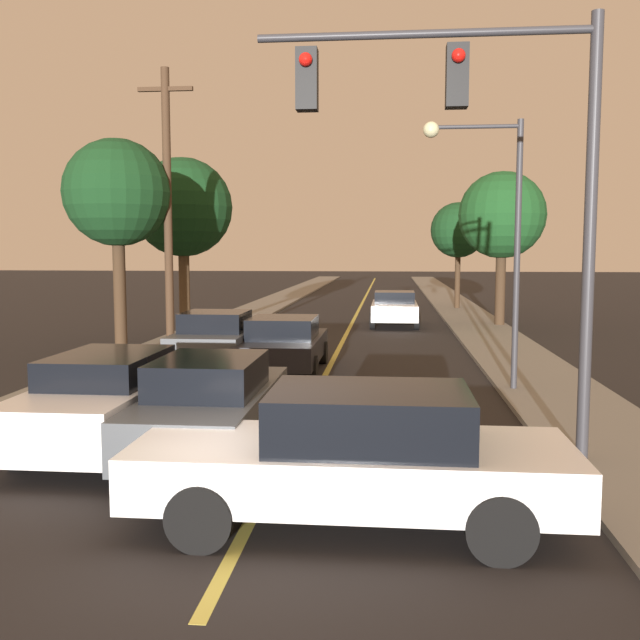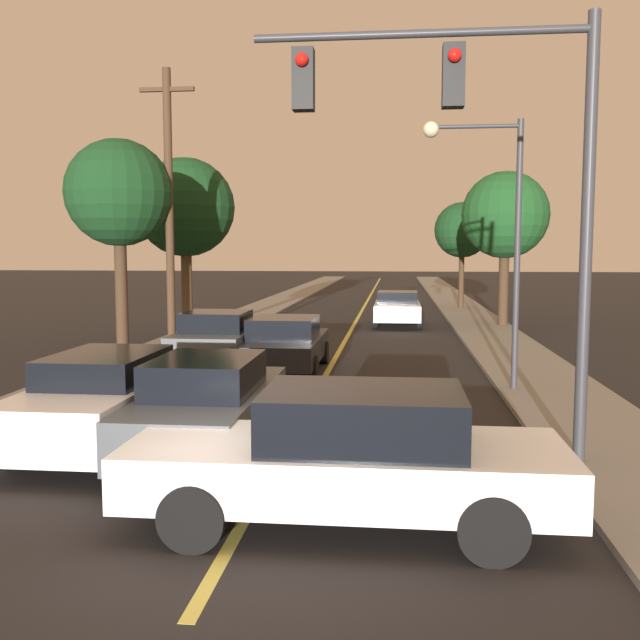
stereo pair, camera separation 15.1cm
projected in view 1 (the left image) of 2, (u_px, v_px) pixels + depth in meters
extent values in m
plane|color=black|center=(243.00, 535.00, 8.21)|extent=(200.00, 200.00, 0.00)
cube|color=black|center=(362.00, 303.00, 43.86)|extent=(8.32, 80.00, 0.01)
cube|color=#D1C14C|center=(362.00, 303.00, 43.86)|extent=(0.16, 76.00, 0.00)
cube|color=gray|center=(276.00, 301.00, 44.38)|extent=(2.50, 80.00, 0.12)
cube|color=gray|center=(451.00, 303.00, 43.34)|extent=(2.50, 80.00, 0.12)
cube|color=#474C51|center=(212.00, 413.00, 11.43)|extent=(1.76, 4.64, 0.75)
cube|color=black|center=(209.00, 375.00, 11.19)|extent=(1.55, 2.09, 0.55)
cylinder|color=black|center=(187.00, 414.00, 12.97)|extent=(0.22, 0.60, 0.60)
cylinder|color=black|center=(278.00, 416.00, 12.81)|extent=(0.22, 0.60, 0.60)
cylinder|color=black|center=(130.00, 460.00, 10.13)|extent=(0.22, 0.60, 0.60)
cylinder|color=black|center=(246.00, 463.00, 9.97)|extent=(0.22, 0.60, 0.60)
cube|color=black|center=(284.00, 348.00, 19.21)|extent=(1.96, 4.44, 0.61)
cube|color=black|center=(283.00, 327.00, 18.97)|extent=(1.72, 2.00, 0.55)
cylinder|color=black|center=(260.00, 352.00, 20.69)|extent=(0.22, 0.65, 0.65)
cylinder|color=black|center=(323.00, 353.00, 20.51)|extent=(0.22, 0.65, 0.65)
cylinder|color=black|center=(240.00, 367.00, 17.96)|extent=(0.22, 0.65, 0.65)
cylinder|color=black|center=(313.00, 368.00, 17.78)|extent=(0.22, 0.65, 0.65)
cube|color=white|center=(114.00, 401.00, 12.09)|extent=(1.79, 5.15, 0.80)
cube|color=black|center=(108.00, 367.00, 11.83)|extent=(1.58, 2.32, 0.46)
cylinder|color=black|center=(104.00, 403.00, 13.80)|extent=(0.22, 0.63, 0.63)
cylinder|color=black|center=(190.00, 405.00, 13.63)|extent=(0.22, 0.63, 0.63)
cylinder|color=black|center=(19.00, 449.00, 10.63)|extent=(0.22, 0.63, 0.63)
cylinder|color=black|center=(129.00, 452.00, 10.47)|extent=(0.22, 0.63, 0.63)
cube|color=#474C51|center=(217.00, 345.00, 19.33)|extent=(1.88, 3.89, 0.80)
cube|color=black|center=(215.00, 321.00, 19.11)|extent=(1.66, 1.75, 0.52)
cylinder|color=black|center=(197.00, 353.00, 20.65)|extent=(0.22, 0.61, 0.61)
cylinder|color=black|center=(258.00, 353.00, 20.47)|extent=(0.22, 0.61, 0.61)
cylinder|color=black|center=(172.00, 366.00, 18.26)|extent=(0.22, 0.61, 0.61)
cylinder|color=black|center=(241.00, 367.00, 18.09)|extent=(0.22, 0.61, 0.61)
cube|color=white|center=(394.00, 311.00, 30.47)|extent=(1.90, 4.03, 0.66)
cube|color=black|center=(394.00, 297.00, 30.57)|extent=(1.68, 1.82, 0.48)
cylinder|color=black|center=(417.00, 321.00, 29.17)|extent=(0.22, 0.69, 0.69)
cylinder|color=black|center=(372.00, 321.00, 29.35)|extent=(0.22, 0.69, 0.69)
cylinder|color=black|center=(415.00, 316.00, 31.65)|extent=(0.22, 0.69, 0.69)
cylinder|color=black|center=(374.00, 315.00, 31.82)|extent=(0.22, 0.69, 0.69)
cube|color=white|center=(352.00, 469.00, 8.45)|extent=(5.18, 1.95, 0.63)
cube|color=black|center=(370.00, 416.00, 8.37)|extent=(2.33, 1.72, 0.64)
cylinder|color=black|center=(200.00, 519.00, 7.72)|extent=(0.75, 0.22, 0.75)
cylinder|color=black|center=(236.00, 467.00, 9.56)|extent=(0.75, 0.22, 0.75)
cylinder|color=black|center=(501.00, 530.00, 7.41)|extent=(0.75, 0.22, 0.75)
cylinder|color=black|center=(479.00, 474.00, 9.25)|extent=(0.75, 0.22, 0.75)
cylinder|color=#333338|center=(589.00, 242.00, 10.41)|extent=(0.18, 0.18, 6.53)
cylinder|color=#333338|center=(424.00, 34.00, 10.35)|extent=(4.89, 0.12, 0.12)
cube|color=black|center=(457.00, 76.00, 10.36)|extent=(0.32, 0.28, 0.90)
sphere|color=red|center=(459.00, 55.00, 10.16)|extent=(0.20, 0.20, 0.20)
cube|color=black|center=(307.00, 80.00, 10.57)|extent=(0.32, 0.28, 0.90)
sphere|color=red|center=(306.00, 59.00, 10.37)|extent=(0.20, 0.20, 0.20)
cylinder|color=#333338|center=(517.00, 256.00, 16.03)|extent=(0.14, 0.14, 6.04)
cylinder|color=#333338|center=(476.00, 127.00, 15.84)|extent=(1.96, 0.09, 0.09)
sphere|color=beige|center=(431.00, 130.00, 15.94)|extent=(0.36, 0.36, 0.36)
cylinder|color=#422D1E|center=(168.00, 215.00, 20.60)|extent=(0.24, 0.24, 8.31)
cube|color=#422D1E|center=(165.00, 89.00, 20.25)|extent=(1.60, 0.12, 0.12)
cylinder|color=#3D2B1C|center=(120.00, 295.00, 20.68)|extent=(0.36, 0.36, 3.71)
sphere|color=#143819|center=(117.00, 193.00, 20.40)|extent=(3.07, 3.07, 3.07)
cylinder|color=#4C3823|center=(184.00, 289.00, 26.07)|extent=(0.39, 0.39, 3.44)
sphere|color=#143819|center=(183.00, 207.00, 25.78)|extent=(3.57, 3.57, 3.57)
cylinder|color=#3D2B1C|center=(500.00, 285.00, 30.02)|extent=(0.42, 0.42, 3.33)
sphere|color=#19471E|center=(502.00, 215.00, 29.73)|extent=(3.62, 3.62, 3.62)
cylinder|color=#3D2B1C|center=(457.00, 279.00, 38.66)|extent=(0.29, 0.29, 3.17)
sphere|color=#143819|center=(458.00, 230.00, 38.40)|extent=(2.98, 2.98, 2.98)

